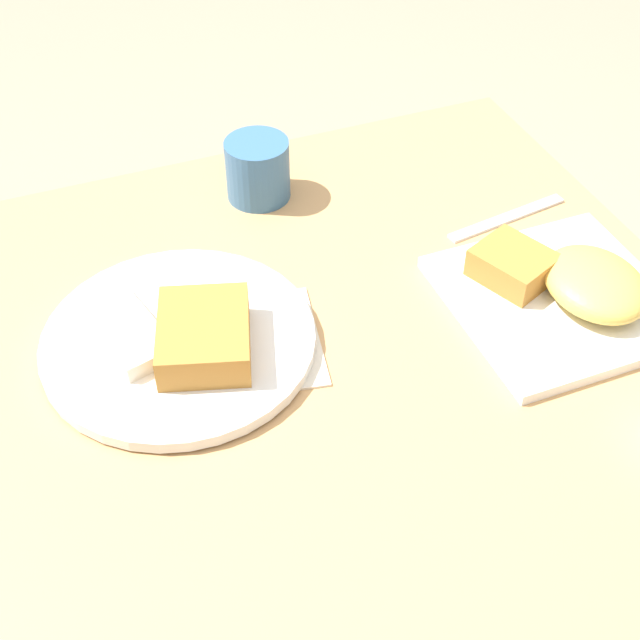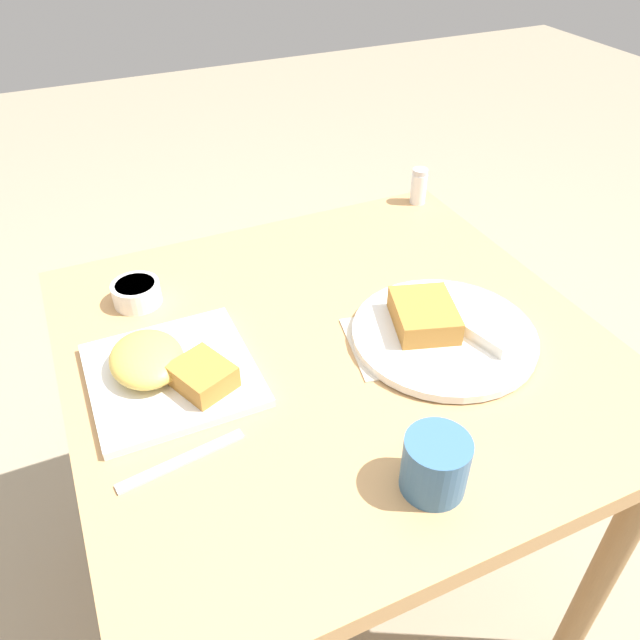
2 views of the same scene
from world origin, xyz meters
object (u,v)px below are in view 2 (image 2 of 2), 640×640
object	(u,v)px
plate_oval_far	(442,329)
sauce_ramekin	(137,293)
salt_shaker	(419,188)
coffee_mug	(435,465)
plate_square_near	(166,369)
butter_knife	(182,461)

from	to	relation	value
plate_oval_far	sauce_ramekin	bearing A→B (deg)	-125.04
salt_shaker	coffee_mug	distance (m)	0.77
plate_square_near	salt_shaker	size ratio (longest dim) A/B	3.05
butter_knife	plate_square_near	bearing A→B (deg)	74.47
plate_square_near	plate_oval_far	bearing A→B (deg)	78.53
plate_square_near	coffee_mug	size ratio (longest dim) A/B	2.89
coffee_mug	plate_square_near	bearing A→B (deg)	-142.00
sauce_ramekin	coffee_mug	xyz separation A→B (m)	(0.55, 0.26, 0.02)
butter_knife	sauce_ramekin	bearing A→B (deg)	78.91
plate_square_near	butter_knife	bearing A→B (deg)	-7.40
sauce_ramekin	butter_knife	distance (m)	0.38
plate_square_near	sauce_ramekin	distance (m)	0.22
plate_square_near	butter_knife	xyz separation A→B (m)	(0.16, -0.02, -0.02)
plate_oval_far	coffee_mug	xyz separation A→B (m)	(0.24, -0.17, 0.02)
plate_square_near	plate_oval_far	distance (m)	0.44
plate_oval_far	butter_knife	distance (m)	0.46
salt_shaker	butter_knife	size ratio (longest dim) A/B	0.45
salt_shaker	butter_knife	distance (m)	0.83
plate_oval_far	butter_knife	size ratio (longest dim) A/B	1.69
salt_shaker	butter_knife	xyz separation A→B (m)	(0.50, -0.67, -0.03)
salt_shaker	plate_square_near	bearing A→B (deg)	-62.33
plate_oval_far	coffee_mug	distance (m)	0.30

